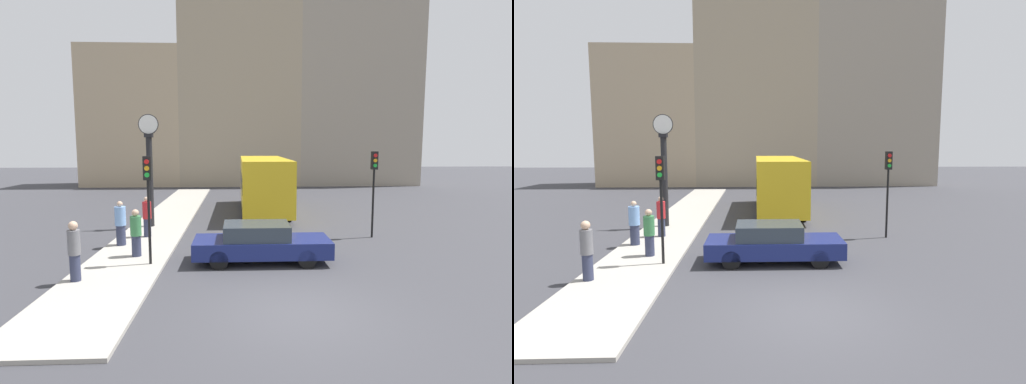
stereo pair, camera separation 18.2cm
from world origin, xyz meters
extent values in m
plane|color=#38383D|center=(0.00, 0.00, 0.00)|extent=(120.00, 120.00, 0.00)
cube|color=#A39E93|center=(-5.17, 11.70, 0.05)|extent=(2.68, 27.40, 0.10)
cube|color=tan|center=(-11.37, 30.53, 6.45)|extent=(9.23, 5.00, 12.90)
cube|color=gray|center=(-1.14, 30.53, 8.59)|extent=(11.24, 5.00, 17.18)
cube|color=gray|center=(10.24, 30.53, 9.00)|extent=(11.51, 5.00, 17.99)
cube|color=navy|center=(-0.62, 4.20, 0.54)|extent=(4.58, 1.73, 0.55)
cube|color=#2D3842|center=(-0.80, 4.20, 1.07)|extent=(2.20, 1.55, 0.52)
cylinder|color=black|center=(0.80, 4.95, 0.31)|extent=(0.61, 0.22, 0.61)
cylinder|color=black|center=(0.80, 3.45, 0.31)|extent=(0.61, 0.22, 0.61)
cylinder|color=black|center=(-2.04, 4.95, 0.31)|extent=(0.61, 0.22, 0.61)
cylinder|color=black|center=(-2.04, 3.45, 0.31)|extent=(0.61, 0.22, 0.61)
cube|color=gold|center=(0.08, 14.15, 1.76)|extent=(2.56, 9.14, 2.81)
cube|color=#1E232D|center=(0.08, 14.15, 1.96)|extent=(2.59, 8.95, 0.82)
cylinder|color=black|center=(1.22, 16.98, 0.45)|extent=(0.28, 0.90, 0.90)
cylinder|color=black|center=(-1.06, 16.98, 0.45)|extent=(0.28, 0.90, 0.90)
cylinder|color=black|center=(1.22, 11.32, 0.45)|extent=(0.28, 0.90, 0.90)
cylinder|color=black|center=(-1.06, 11.32, 0.45)|extent=(0.28, 0.90, 0.90)
cylinder|color=black|center=(-4.29, 3.82, 1.47)|extent=(0.09, 0.09, 2.75)
cube|color=black|center=(-4.29, 3.82, 3.23)|extent=(0.26, 0.20, 0.76)
cylinder|color=red|center=(-4.29, 3.70, 3.44)|extent=(0.15, 0.04, 0.15)
cylinder|color=orange|center=(-4.29, 3.70, 3.23)|extent=(0.15, 0.04, 0.15)
cylinder|color=green|center=(-4.29, 3.70, 3.02)|extent=(0.15, 0.04, 0.15)
cylinder|color=black|center=(4.33, 7.57, 1.46)|extent=(0.09, 0.09, 2.92)
cube|color=black|center=(4.33, 7.57, 3.30)|extent=(0.26, 0.20, 0.76)
cylinder|color=red|center=(4.33, 7.45, 3.51)|extent=(0.15, 0.04, 0.15)
cylinder|color=orange|center=(4.33, 7.45, 3.30)|extent=(0.15, 0.04, 0.15)
cylinder|color=green|center=(4.33, 7.45, 3.09)|extent=(0.15, 0.04, 0.15)
cylinder|color=black|center=(-5.54, 9.91, 2.20)|extent=(0.28, 0.28, 4.19)
cube|color=black|center=(-5.54, 9.91, 4.38)|extent=(0.36, 0.36, 0.17)
cylinder|color=black|center=(-5.54, 9.91, 4.89)|extent=(0.93, 0.04, 0.93)
cylinder|color=white|center=(-5.54, 9.91, 4.89)|extent=(0.86, 0.06, 0.86)
cylinder|color=#2D334C|center=(-5.94, 6.33, 0.49)|extent=(0.35, 0.35, 0.78)
cylinder|color=#729ED8|center=(-5.94, 6.33, 1.24)|extent=(0.41, 0.41, 0.73)
sphere|color=tan|center=(-5.94, 6.33, 1.71)|extent=(0.21, 0.21, 0.21)
cylinder|color=#2D334C|center=(-4.96, 4.76, 0.47)|extent=(0.32, 0.32, 0.73)
cylinder|color=#387A47|center=(-4.96, 4.76, 1.17)|extent=(0.38, 0.38, 0.68)
sphere|color=tan|center=(-4.96, 4.76, 1.63)|extent=(0.24, 0.24, 0.24)
cylinder|color=#2D334C|center=(-5.24, 7.72, 0.49)|extent=(0.31, 0.31, 0.77)
cylinder|color=red|center=(-5.24, 7.72, 1.23)|extent=(0.36, 0.36, 0.72)
sphere|color=tan|center=(-5.24, 7.72, 1.69)|extent=(0.21, 0.21, 0.21)
cylinder|color=#2D334C|center=(-6.07, 2.27, 0.48)|extent=(0.29, 0.29, 0.76)
cylinder|color=slate|center=(-6.07, 2.27, 1.22)|extent=(0.34, 0.34, 0.71)
sphere|color=tan|center=(-6.07, 2.27, 1.71)|extent=(0.26, 0.26, 0.26)
camera|label=1|loc=(-1.43, -8.98, 3.99)|focal=28.00mm
camera|label=2|loc=(-1.25, -8.99, 3.99)|focal=28.00mm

